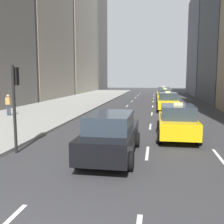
{
  "coord_description": "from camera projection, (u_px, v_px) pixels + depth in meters",
  "views": [
    {
      "loc": [
        2.89,
        -2.6,
        3.09
      ],
      "look_at": [
        0.59,
        11.17,
        1.26
      ],
      "focal_mm": 42.0,
      "sensor_mm": 36.0,
      "label": 1
    }
  ],
  "objects": [
    {
      "name": "taxi_third",
      "position": [
        168.0,
        102.0,
        24.46
      ],
      "size": [
        2.02,
        4.4,
        1.87
      ],
      "color": "yellow",
      "rests_on": "ground"
    },
    {
      "name": "sidewalk_left",
      "position": [
        71.0,
        103.0,
        30.96
      ],
      "size": [
        8.0,
        66.0,
        0.15
      ],
      "primitive_type": "cube",
      "color": "gray",
      "rests_on": "ground"
    },
    {
      "name": "pedestrian_far_walking",
      "position": [
        8.0,
        104.0,
        20.44
      ],
      "size": [
        0.36,
        0.22,
        1.65
      ],
      "color": "#383D51",
      "rests_on": "sidewalk_left"
    },
    {
      "name": "traffic_light_pole",
      "position": [
        15.0,
        95.0,
        10.61
      ],
      "size": [
        0.24,
        0.42,
        3.6
      ],
      "color": "black",
      "rests_on": "ground"
    },
    {
      "name": "taxi_second",
      "position": [
        177.0,
        121.0,
        13.34
      ],
      "size": [
        2.02,
        4.4,
        1.87
      ],
      "color": "yellow",
      "rests_on": "ground"
    },
    {
      "name": "lane_markings",
      "position": [
        152.0,
        110.0,
        25.49
      ],
      "size": [
        5.72,
        56.0,
        0.01
      ],
      "color": "white",
      "rests_on": "ground"
    },
    {
      "name": "taxi_lead",
      "position": [
        165.0,
        96.0,
        31.91
      ],
      "size": [
        2.02,
        4.4,
        1.87
      ],
      "color": "yellow",
      "rests_on": "ground"
    },
    {
      "name": "taxi_fourth",
      "position": [
        163.0,
        93.0,
        38.48
      ],
      "size": [
        2.02,
        4.4,
        1.87
      ],
      "color": "yellow",
      "rests_on": "ground"
    },
    {
      "name": "sedan_black_near",
      "position": [
        111.0,
        134.0,
        10.23
      ],
      "size": [
        2.02,
        5.0,
        1.75
      ],
      "color": "black",
      "rests_on": "ground"
    }
  ]
}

